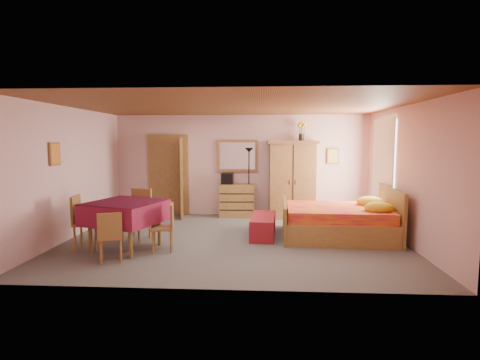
# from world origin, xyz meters

# --- Properties ---
(floor) EXTENTS (6.50, 6.50, 0.00)m
(floor) POSITION_xyz_m (0.00, 0.00, 0.00)
(floor) COLOR #67645B
(floor) RESTS_ON ground
(ceiling) EXTENTS (6.50, 6.50, 0.00)m
(ceiling) POSITION_xyz_m (0.00, 0.00, 2.60)
(ceiling) COLOR brown
(ceiling) RESTS_ON wall_back
(wall_back) EXTENTS (6.50, 0.10, 2.60)m
(wall_back) POSITION_xyz_m (0.00, 2.50, 1.30)
(wall_back) COLOR #D8A19C
(wall_back) RESTS_ON floor
(wall_front) EXTENTS (6.50, 0.10, 2.60)m
(wall_front) POSITION_xyz_m (0.00, -2.50, 1.30)
(wall_front) COLOR #D8A19C
(wall_front) RESTS_ON floor
(wall_left) EXTENTS (0.10, 5.00, 2.60)m
(wall_left) POSITION_xyz_m (-3.25, 0.00, 1.30)
(wall_left) COLOR #D8A19C
(wall_left) RESTS_ON floor
(wall_right) EXTENTS (0.10, 5.00, 2.60)m
(wall_right) POSITION_xyz_m (3.25, 0.00, 1.30)
(wall_right) COLOR #D8A19C
(wall_right) RESTS_ON floor
(doorway) EXTENTS (1.06, 0.12, 2.15)m
(doorway) POSITION_xyz_m (-1.90, 2.47, 1.02)
(doorway) COLOR #9E6B35
(doorway) RESTS_ON floor
(window) EXTENTS (0.08, 1.40, 1.95)m
(window) POSITION_xyz_m (3.21, 1.20, 1.45)
(window) COLOR white
(window) RESTS_ON wall_right
(picture_left) EXTENTS (0.04, 0.32, 0.42)m
(picture_left) POSITION_xyz_m (-3.22, -0.60, 1.70)
(picture_left) COLOR orange
(picture_left) RESTS_ON wall_left
(picture_back) EXTENTS (0.30, 0.04, 0.40)m
(picture_back) POSITION_xyz_m (2.35, 2.47, 1.55)
(picture_back) COLOR #D8BF59
(picture_back) RESTS_ON wall_back
(chest_of_drawers) EXTENTS (0.90, 0.48, 0.84)m
(chest_of_drawers) POSITION_xyz_m (-0.09, 2.26, 0.42)
(chest_of_drawers) COLOR olive
(chest_of_drawers) RESTS_ON floor
(wall_mirror) EXTENTS (1.06, 0.09, 0.84)m
(wall_mirror) POSITION_xyz_m (-0.09, 2.47, 1.55)
(wall_mirror) COLOR silver
(wall_mirror) RESTS_ON wall_back
(stereo) EXTENTS (0.30, 0.23, 0.28)m
(stereo) POSITION_xyz_m (-0.34, 2.29, 0.97)
(stereo) COLOR black
(stereo) RESTS_ON chest_of_drawers
(floor_lamp) EXTENTS (0.27, 0.27, 1.76)m
(floor_lamp) POSITION_xyz_m (0.21, 2.31, 0.88)
(floor_lamp) COLOR black
(floor_lamp) RESTS_ON floor
(wardrobe) EXTENTS (1.26, 0.68, 1.94)m
(wardrobe) POSITION_xyz_m (1.29, 2.20, 0.97)
(wardrobe) COLOR brown
(wardrobe) RESTS_ON floor
(sunflower_vase) EXTENTS (0.20, 0.20, 0.47)m
(sunflower_vase) POSITION_xyz_m (1.52, 2.29, 2.18)
(sunflower_vase) COLOR yellow
(sunflower_vase) RESTS_ON wardrobe
(bed) EXTENTS (2.27, 1.83, 1.01)m
(bed) POSITION_xyz_m (2.06, 0.31, 0.51)
(bed) COLOR red
(bed) RESTS_ON floor
(bench) EXTENTS (0.54, 1.28, 0.42)m
(bench) POSITION_xyz_m (0.57, 0.31, 0.21)
(bench) COLOR maroon
(bench) RESTS_ON floor
(dining_table) EXTENTS (1.47, 1.47, 0.86)m
(dining_table) POSITION_xyz_m (-1.90, -0.73, 0.43)
(dining_table) COLOR maroon
(dining_table) RESTS_ON floor
(chair_south) EXTENTS (0.48, 0.48, 0.82)m
(chair_south) POSITION_xyz_m (-1.89, -1.41, 0.41)
(chair_south) COLOR #AC6B3A
(chair_south) RESTS_ON floor
(chair_north) EXTENTS (0.55, 0.55, 0.99)m
(chair_north) POSITION_xyz_m (-1.92, -0.10, 0.50)
(chair_north) COLOR olive
(chair_north) RESTS_ON floor
(chair_west) EXTENTS (0.50, 0.50, 0.97)m
(chair_west) POSITION_xyz_m (-2.56, -0.78, 0.49)
(chair_west) COLOR #A77938
(chair_west) RESTS_ON floor
(chair_east) EXTENTS (0.44, 0.44, 0.84)m
(chair_east) POSITION_xyz_m (-1.21, -0.80, 0.42)
(chair_east) COLOR #A77138
(chair_east) RESTS_ON floor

